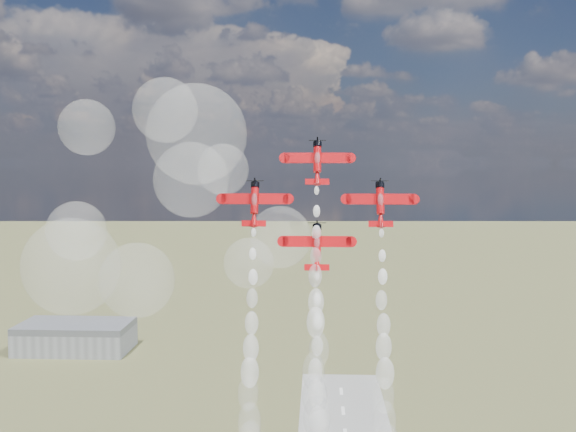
# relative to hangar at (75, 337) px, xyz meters

# --- Properties ---
(hangar) EXTENTS (50.00, 28.00, 13.00)m
(hangar) POSITION_rel_hangar_xyz_m (0.00, 0.00, 0.00)
(hangar) COLOR gray
(hangar) RESTS_ON ground
(plane_lead) EXTENTS (13.88, 6.16, 9.52)m
(plane_lead) POSITION_rel_hangar_xyz_m (111.00, -156.90, 79.60)
(plane_lead) COLOR red
(plane_lead) RESTS_ON ground
(plane_left) EXTENTS (13.88, 6.16, 9.52)m
(plane_left) POSITION_rel_hangar_xyz_m (98.09, -160.06, 71.13)
(plane_left) COLOR red
(plane_left) RESTS_ON ground
(plane_right) EXTENTS (13.88, 6.16, 9.52)m
(plane_right) POSITION_rel_hangar_xyz_m (123.92, -160.06, 71.13)
(plane_right) COLOR red
(plane_right) RESTS_ON ground
(plane_slot) EXTENTS (13.88, 6.16, 9.52)m
(plane_slot) POSITION_rel_hangar_xyz_m (111.00, -163.22, 62.66)
(plane_slot) COLOR red
(plane_slot) RESTS_ON ground
(smoke_trail_lead) EXTENTS (5.46, 18.74, 45.28)m
(smoke_trail_lead) POSITION_rel_hangar_xyz_m (110.90, -171.76, 40.04)
(smoke_trail_lead) COLOR white
(smoke_trail_lead) RESTS_ON plane_lead
(smoke_trail_left) EXTENTS (5.34, 19.48, 45.39)m
(smoke_trail_left) POSITION_rel_hangar_xyz_m (98.35, -174.94, 31.52)
(smoke_trail_left) COLOR white
(smoke_trail_left) RESTS_ON plane_left
(smoke_trail_right) EXTENTS (5.93, 18.52, 46.14)m
(smoke_trail_right) POSITION_rel_hangar_xyz_m (123.80, -174.75, 31.46)
(smoke_trail_right) COLOR white
(smoke_trail_right) RESTS_ON plane_right
(drifted_smoke_cloud) EXTENTS (60.77, 39.37, 52.10)m
(drifted_smoke_cloud) POSITION_rel_hangar_xyz_m (76.54, -155.84, 70.06)
(drifted_smoke_cloud) COLOR white
(drifted_smoke_cloud) RESTS_ON ground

